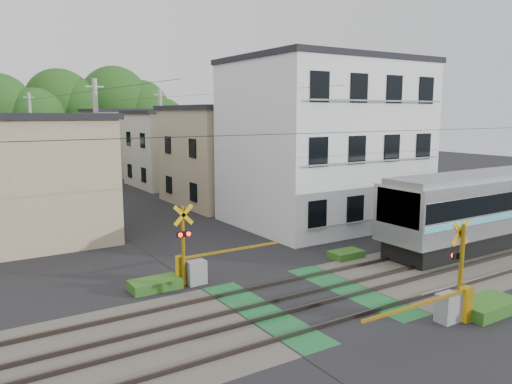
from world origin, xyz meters
TOP-DOWN VIEW (x-y plane):
  - ground at (0.00, 0.00)m, footprint 120.00×120.00m
  - track_bed at (0.00, 0.00)m, footprint 120.00×120.00m
  - crossing_signal_near at (2.59, -3.65)m, footprint 4.74×0.65m
  - crossing_signal_far at (-2.59, 3.65)m, footprint 4.74×0.65m
  - apartment_block at (8.50, 9.49)m, footprint 10.20×8.36m
  - houses_row at (0.25, 25.92)m, footprint 22.07×31.35m
  - tree_hill at (-0.19, 49.01)m, footprint 40.00×12.84m
  - catenary at (6.00, 0.03)m, footprint 60.00×5.04m
  - utility_poles at (-1.05, 23.01)m, footprint 7.90×42.00m
  - pedestrian at (1.04, 28.17)m, footprint 0.79×0.63m
  - weed_patches at (1.76, -0.09)m, footprint 10.25×8.80m

SIDE VIEW (x-z plane):
  - ground at x=0.00m, z-range 0.00..0.00m
  - track_bed at x=0.00m, z-range -0.03..0.11m
  - weed_patches at x=1.76m, z-range -0.02..0.38m
  - crossing_signal_near at x=2.59m, z-range -0.83..2.25m
  - crossing_signal_far at x=-2.59m, z-range -0.83..2.25m
  - pedestrian at x=1.04m, z-range 0.00..1.90m
  - houses_row at x=0.25m, z-range -0.16..6.64m
  - catenary at x=6.00m, z-range 0.20..7.20m
  - utility_poles at x=-1.05m, z-range 0.08..8.08m
  - apartment_block at x=8.50m, z-range 0.01..9.31m
  - tree_hill at x=-0.19m, z-range 0.02..11.96m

